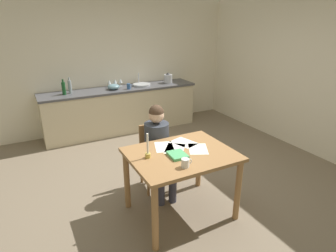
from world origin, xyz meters
TOP-DOWN VIEW (x-y plane):
  - ground_plane at (0.00, 0.00)m, footprint 5.20×5.20m
  - wall_back at (0.00, 2.60)m, footprint 5.20×0.12m
  - wall_right at (2.60, 0.00)m, footprint 0.12×5.20m
  - kitchen_counter at (0.00, 2.24)m, footprint 3.11×0.64m
  - dining_table at (-0.29, -0.68)m, footprint 1.16×0.92m
  - chair_at_table at (-0.29, 0.02)m, footprint 0.45×0.45m
  - person_seated at (-0.31, -0.12)m, footprint 0.37×0.62m
  - coffee_mug at (-0.41, -0.98)m, footprint 0.12×0.08m
  - candlestick at (-0.67, -0.61)m, footprint 0.06×0.06m
  - book_magazine at (-0.37, -0.73)m, footprint 0.19×0.23m
  - paper_letter at (-0.30, -0.55)m, footprint 0.35×0.36m
  - paper_bill at (-0.06, -0.68)m, footprint 0.32×0.36m
  - paper_envelope at (-0.12, -0.45)m, footprint 0.29×0.35m
  - paper_receipt at (-0.38, -0.45)m, footprint 0.30×0.35m
  - sink_unit at (0.46, 2.24)m, footprint 0.36×0.36m
  - bottle_oil at (-1.08, 2.22)m, footprint 0.07×0.07m
  - bottle_vinegar at (-0.95, 2.28)m, footprint 0.06×0.06m
  - mixing_bowl at (-0.15, 2.19)m, footprint 0.24×0.24m
  - stovetop_kettle at (1.08, 2.24)m, footprint 0.18×0.18m
  - wine_glass_near_sink at (0.06, 2.39)m, footprint 0.07×0.07m
  - wine_glass_by_kettle at (-0.05, 2.39)m, footprint 0.07×0.07m
  - wine_glass_back_left at (-0.18, 2.39)m, footprint 0.07×0.07m
  - teacup_on_counter at (0.12, 2.09)m, footprint 0.11×0.07m

SIDE VIEW (x-z plane):
  - ground_plane at x=0.00m, z-range -0.04..0.00m
  - kitchen_counter at x=0.00m, z-range 0.00..0.90m
  - chair_at_table at x=-0.29m, z-range 0.05..0.92m
  - dining_table at x=-0.29m, z-range 0.28..1.07m
  - person_seated at x=-0.31m, z-range 0.08..1.28m
  - paper_letter at x=-0.30m, z-range 0.80..0.80m
  - paper_bill at x=-0.06m, z-range 0.80..0.80m
  - paper_envelope at x=-0.12m, z-range 0.80..0.80m
  - paper_receipt at x=-0.38m, z-range 0.80..0.80m
  - book_magazine at x=-0.37m, z-range 0.80..0.83m
  - coffee_mug at x=-0.41m, z-range 0.80..0.89m
  - candlestick at x=-0.67m, z-range 0.74..1.02m
  - sink_unit at x=0.46m, z-range 0.80..1.04m
  - mixing_bowl at x=-0.15m, z-range 0.90..1.01m
  - teacup_on_counter at x=0.12m, z-range 0.90..1.01m
  - stovetop_kettle at x=1.08m, z-range 0.89..1.11m
  - wine_glass_near_sink at x=0.06m, z-range 0.93..1.09m
  - wine_glass_by_kettle at x=-0.05m, z-range 0.93..1.09m
  - wine_glass_back_left at x=-0.18m, z-range 0.93..1.09m
  - bottle_oil at x=-1.08m, z-range 0.88..1.16m
  - bottle_vinegar at x=-0.95m, z-range 0.88..1.17m
  - wall_back at x=0.00m, z-range 0.00..2.60m
  - wall_right at x=2.60m, z-range 0.00..2.60m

